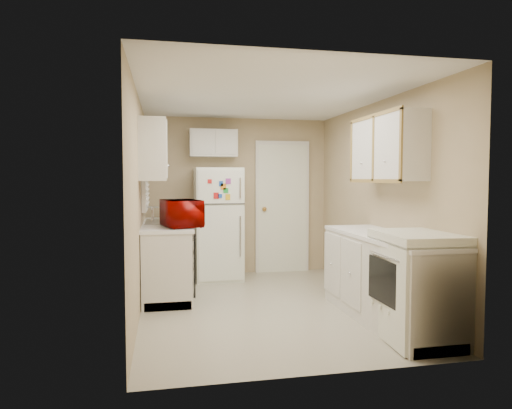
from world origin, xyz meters
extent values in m
plane|color=beige|center=(0.00, 0.00, 0.00)|extent=(3.80, 3.80, 0.00)
plane|color=white|center=(0.00, 0.00, 2.40)|extent=(3.80, 3.80, 0.00)
plane|color=tan|center=(-1.40, 0.00, 1.20)|extent=(3.80, 3.80, 0.00)
plane|color=tan|center=(1.40, 0.00, 1.20)|extent=(3.80, 3.80, 0.00)
plane|color=tan|center=(0.00, 1.90, 1.20)|extent=(2.80, 2.80, 0.00)
plane|color=tan|center=(0.00, -1.90, 1.20)|extent=(2.80, 2.80, 0.00)
cube|color=silver|center=(-1.10, 0.90, 0.45)|extent=(0.60, 1.80, 0.90)
cube|color=black|center=(-0.81, 0.30, 0.49)|extent=(0.03, 0.58, 0.72)
cube|color=gray|center=(-1.10, 1.05, 0.86)|extent=(0.54, 0.74, 0.16)
imported|color=#850400|center=(-0.92, 0.40, 1.05)|extent=(0.64, 0.46, 0.38)
imported|color=white|center=(-1.11, 1.58, 1.00)|extent=(0.10, 0.10, 0.21)
cube|color=silver|center=(-1.36, 1.05, 1.60)|extent=(0.10, 0.98, 1.08)
cube|color=silver|center=(-1.25, 0.22, 1.80)|extent=(0.30, 0.45, 0.70)
cube|color=white|center=(-0.35, 1.53, 0.81)|extent=(0.67, 0.65, 1.63)
cube|color=silver|center=(-0.40, 1.75, 2.00)|extent=(0.70, 0.30, 0.40)
cube|color=white|center=(0.70, 1.86, 1.02)|extent=(0.86, 0.06, 2.08)
cube|color=silver|center=(1.10, -0.80, 0.45)|extent=(0.60, 2.00, 0.90)
cube|color=white|center=(1.14, -1.36, 0.50)|extent=(0.71, 0.86, 1.00)
cube|color=silver|center=(1.25, -0.50, 1.80)|extent=(0.30, 1.20, 0.70)
camera|label=1|loc=(-1.14, -5.08, 1.48)|focal=32.00mm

